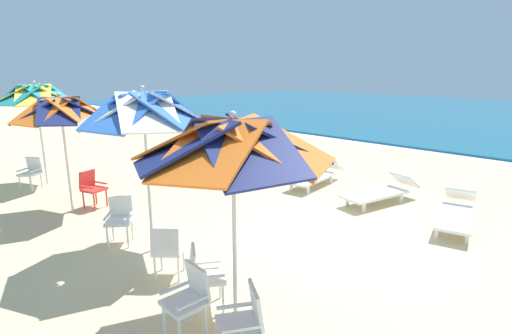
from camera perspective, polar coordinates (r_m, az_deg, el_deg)
ground_plane at (r=7.47m, az=12.52°, el=-10.65°), size 80.00×80.00×0.00m
surf_foam at (r=16.01m, az=31.14°, el=0.80°), size 80.00×0.70×0.01m
beach_umbrella_0 at (r=4.26m, az=-3.41°, el=3.47°), size 2.30×2.30×2.65m
plastic_chair_0 at (r=4.39m, az=-1.79°, el=-21.77°), size 0.61×0.62×0.87m
plastic_chair_1 at (r=4.82m, az=-9.95°, el=-18.41°), size 0.46×0.49×0.87m
plastic_chair_2 at (r=5.26m, az=-7.93°, el=-15.40°), size 0.62×0.63×0.87m
beach_umbrella_1 at (r=6.53m, az=-16.35°, el=7.98°), size 2.18×2.18×2.86m
plastic_chair_3 at (r=7.48m, az=-19.54°, el=-7.00°), size 0.63×0.63×0.87m
plastic_chair_4 at (r=6.02m, az=-12.98°, el=-11.65°), size 0.63×0.63×0.87m
beach_umbrella_2 at (r=9.20m, az=-26.97°, el=7.41°), size 2.03×2.03×2.65m
plastic_chair_5 at (r=9.65m, az=-23.17°, el=-2.69°), size 0.58×0.55×0.87m
beach_umbrella_3 at (r=12.05m, az=-29.86°, el=9.19°), size 2.14×2.14×2.85m
plastic_chair_6 at (r=11.88m, az=-30.37°, el=-0.56°), size 0.62×0.63×0.87m
sun_lounger_0 at (r=8.86m, az=27.61°, el=-6.04°), size 1.11×2.23×0.62m
sun_lounger_1 at (r=9.71m, az=18.06°, el=-3.48°), size 1.10×2.23×0.62m
sun_lounger_2 at (r=10.80m, az=8.85°, el=-1.23°), size 0.87×2.20×0.62m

